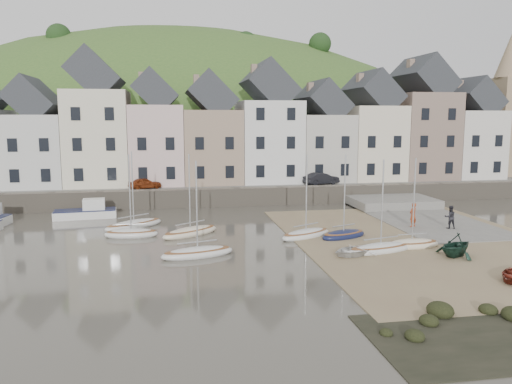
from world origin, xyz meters
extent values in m
plane|color=#433F35|center=(0.00, 0.00, 0.00)|extent=(160.00, 160.00, 0.00)
cube|color=#385D25|center=(0.00, 32.00, 0.75)|extent=(90.00, 30.00, 1.50)
cube|color=slate|center=(0.00, 20.50, 1.55)|extent=(70.00, 7.00, 0.10)
cube|color=slate|center=(0.00, 17.00, 0.90)|extent=(70.00, 1.20, 1.80)
cube|color=#806A4E|center=(11.00, 0.00, 0.03)|extent=(18.00, 26.00, 0.06)
cube|color=slate|center=(15.00, 8.00, 0.06)|extent=(8.00, 18.00, 0.12)
ellipsoid|color=#385D25|center=(-5.00, 60.00, -18.00)|extent=(134.40, 84.00, 84.00)
cylinder|color=#382619|center=(-22.00, 48.00, 18.00)|extent=(0.50, 0.50, 3.00)
sphere|color=#213D19|center=(-22.00, 48.00, 20.50)|extent=(3.60, 3.60, 3.60)
cylinder|color=#382619|center=(-8.00, 52.00, 18.00)|extent=(0.50, 0.50, 3.00)
sphere|color=#213D19|center=(-8.00, 52.00, 20.50)|extent=(3.60, 3.60, 3.60)
cylinder|color=#382619|center=(6.00, 50.00, 18.00)|extent=(0.50, 0.50, 3.00)
sphere|color=#213D19|center=(6.00, 50.00, 20.50)|extent=(3.60, 3.60, 3.60)
cylinder|color=#382619|center=(18.00, 49.00, 18.00)|extent=(0.50, 0.50, 3.00)
sphere|color=#213D19|center=(18.00, 49.00, 20.50)|extent=(3.60, 3.60, 3.60)
cube|color=beige|center=(-20.05, 24.00, 5.25)|extent=(5.80, 8.00, 7.50)
cube|color=gray|center=(-21.50, 24.00, 11.92)|extent=(0.60, 0.90, 1.40)
cube|color=beige|center=(-13.90, 24.00, 6.50)|extent=(6.40, 8.00, 10.00)
cube|color=gray|center=(-15.50, 24.00, 14.73)|extent=(0.60, 0.90, 1.40)
cube|color=beige|center=(-7.85, 24.00, 5.75)|extent=(5.60, 8.00, 8.50)
cube|color=gray|center=(-9.25, 24.00, 12.82)|extent=(0.60, 0.90, 1.40)
cube|color=gray|center=(-1.90, 24.00, 5.50)|extent=(6.20, 8.00, 8.00)
cube|color=gray|center=(-3.45, 24.00, 12.62)|extent=(0.60, 0.90, 1.40)
cube|color=silver|center=(4.55, 24.00, 6.00)|extent=(6.60, 8.00, 9.00)
cube|color=gray|center=(2.90, 24.00, 13.83)|extent=(0.60, 0.90, 1.40)
cube|color=#B0ACA1|center=(10.80, 24.00, 5.25)|extent=(5.80, 8.00, 7.50)
cube|color=gray|center=(9.35, 24.00, 11.92)|extent=(0.60, 0.90, 1.40)
cube|color=beige|center=(16.75, 24.00, 5.75)|extent=(6.00, 8.00, 8.50)
cube|color=gray|center=(15.25, 24.00, 13.02)|extent=(0.60, 0.90, 1.40)
cube|color=#80695C|center=(23.00, 24.00, 6.50)|extent=(6.40, 8.00, 10.00)
cube|color=gray|center=(21.40, 24.00, 14.73)|extent=(0.60, 0.90, 1.40)
cube|color=beige|center=(29.15, 24.00, 5.50)|extent=(5.80, 8.00, 8.00)
cube|color=gray|center=(27.70, 24.00, 12.42)|extent=(0.60, 0.90, 1.40)
cube|color=#997F60|center=(34.55, 24.00, 7.50)|extent=(3.50, 3.50, 12.00)
ellipsoid|color=silver|center=(-9.52, 8.45, 0.20)|extent=(5.08, 4.33, 0.84)
ellipsoid|color=brown|center=(-9.52, 8.45, 0.42)|extent=(4.66, 3.97, 0.20)
cylinder|color=#B2B5B7|center=(-9.52, 8.45, 3.30)|extent=(0.10, 0.10, 5.60)
cylinder|color=#B2B5B7|center=(-9.52, 8.45, 0.95)|extent=(2.35, 1.79, 0.08)
ellipsoid|color=silver|center=(-9.51, 5.24, 0.20)|extent=(3.97, 1.66, 0.84)
ellipsoid|color=brown|center=(-9.51, 5.24, 0.42)|extent=(3.65, 1.50, 0.20)
cylinder|color=#B2B5B7|center=(-9.51, 5.24, 3.30)|extent=(0.10, 0.10, 5.60)
cylinder|color=#B2B5B7|center=(-9.51, 5.24, 0.95)|extent=(2.16, 0.17, 0.08)
ellipsoid|color=beige|center=(-5.18, 5.01, 0.20)|extent=(4.91, 4.11, 0.84)
ellipsoid|color=brown|center=(-5.18, 5.01, 0.42)|extent=(4.51, 3.77, 0.20)
cylinder|color=#B2B5B7|center=(-5.18, 5.01, 3.30)|extent=(0.10, 0.10, 5.60)
cylinder|color=#B2B5B7|center=(-5.18, 5.01, 0.95)|extent=(2.27, 1.66, 0.08)
ellipsoid|color=silver|center=(-4.99, -0.98, 0.20)|extent=(4.98, 2.64, 0.84)
ellipsoid|color=brown|center=(-4.99, -0.98, 0.42)|extent=(4.58, 2.41, 0.20)
cylinder|color=#B2B5B7|center=(-4.99, -0.98, 3.30)|extent=(0.10, 0.10, 5.60)
cylinder|color=#B2B5B7|center=(-4.99, -0.98, 0.95)|extent=(2.55, 0.73, 0.08)
ellipsoid|color=silver|center=(3.17, 2.82, 0.20)|extent=(4.71, 3.48, 0.84)
ellipsoid|color=brown|center=(3.17, 2.82, 0.42)|extent=(4.33, 3.19, 0.20)
cylinder|color=#B2B5B7|center=(3.17, 2.82, 3.30)|extent=(0.10, 0.10, 5.60)
cylinder|color=#B2B5B7|center=(3.17, 2.82, 0.95)|extent=(2.24, 1.26, 0.08)
ellipsoid|color=#13193D|center=(5.83, 2.13, 0.20)|extent=(4.09, 2.77, 0.84)
ellipsoid|color=brown|center=(5.83, 2.13, 0.42)|extent=(3.76, 2.53, 0.20)
cylinder|color=#B2B5B7|center=(5.83, 2.13, 3.30)|extent=(0.10, 0.10, 5.60)
cylinder|color=#B2B5B7|center=(5.83, 2.13, 0.95)|extent=(1.98, 0.83, 0.08)
ellipsoid|color=silver|center=(6.90, -2.03, 0.20)|extent=(5.19, 2.67, 0.84)
ellipsoid|color=brown|center=(6.90, -2.03, 0.42)|extent=(4.77, 2.43, 0.20)
cylinder|color=#B2B5B7|center=(6.90, -2.03, 3.30)|extent=(0.10, 0.10, 5.60)
cylinder|color=#B2B5B7|center=(6.90, -2.03, 0.95)|extent=(2.67, 0.74, 0.08)
ellipsoid|color=beige|center=(9.46, -1.31, 0.20)|extent=(4.01, 1.74, 0.84)
ellipsoid|color=brown|center=(9.46, -1.31, 0.42)|extent=(3.69, 1.58, 0.20)
cylinder|color=#B2B5B7|center=(9.46, -1.31, 3.30)|extent=(0.10, 0.10, 5.60)
cylinder|color=#B2B5B7|center=(9.46, -1.31, 0.95)|extent=(2.16, 0.21, 0.08)
cube|color=silver|center=(-13.97, 13.13, 0.35)|extent=(5.39, 2.15, 0.70)
cube|color=#13193D|center=(-13.97, 13.13, 0.72)|extent=(5.29, 2.19, 0.08)
cube|color=silver|center=(-13.18, 13.06, 1.20)|extent=(1.94, 1.35, 1.00)
imported|color=silver|center=(4.80, -2.59, 0.37)|extent=(3.60, 3.10, 0.63)
imported|color=#142D22|center=(11.03, -4.00, 0.81)|extent=(3.64, 3.46, 1.50)
imported|color=#9C3A1C|center=(12.41, 4.43, 1.08)|extent=(0.83, 0.72, 1.91)
imported|color=black|center=(14.98, 3.34, 1.02)|extent=(0.97, 0.81, 1.80)
imported|color=maroon|center=(-9.06, 19.50, 2.16)|extent=(3.50, 2.16, 1.11)
imported|color=black|center=(9.48, 19.50, 2.25)|extent=(4.16, 2.54, 1.30)
ellipsoid|color=black|center=(1.85, -14.13, 0.11)|extent=(0.55, 0.60, 0.36)
ellipsoid|color=black|center=(4.10, -13.44, 0.16)|extent=(0.82, 0.91, 0.54)
ellipsoid|color=black|center=(5.10, -12.58, 0.24)|extent=(1.18, 1.30, 0.77)
ellipsoid|color=black|center=(7.38, -12.72, 0.16)|extent=(0.82, 0.90, 0.53)
ellipsoid|color=black|center=(2.80, -14.71, 0.16)|extent=(0.79, 0.87, 0.51)
camera|label=1|loc=(-6.70, -32.41, 8.77)|focal=35.56mm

